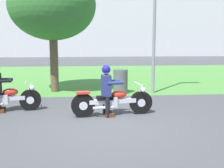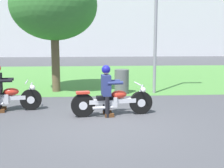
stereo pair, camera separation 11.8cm
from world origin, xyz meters
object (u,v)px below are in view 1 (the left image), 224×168
object	(u,v)px
streetlight_pole	(158,10)
trash_can	(120,81)
motorcycle_follow	(4,99)
tree_roadside	(52,6)
rider_lead	(107,86)
motorcycle_lead	(113,101)

from	to	relation	value
streetlight_pole	trash_can	xyz separation A→B (m)	(-1.41, -0.00, -2.73)
motorcycle_follow	tree_roadside	distance (m)	4.49
streetlight_pole	rider_lead	bearing A→B (deg)	-123.84
motorcycle_lead	tree_roadside	size ratio (longest dim) A/B	0.48
motorcycle_lead	motorcycle_follow	distance (m)	3.18
motorcycle_lead	rider_lead	size ratio (longest dim) A/B	1.62
motorcycle_follow	tree_roadside	size ratio (longest dim) A/B	0.44
tree_roadside	streetlight_pole	world-z (taller)	streetlight_pole
tree_roadside	streetlight_pole	distance (m)	4.06
streetlight_pole	tree_roadside	bearing A→B (deg)	170.86
motorcycle_lead	trash_can	distance (m)	3.27
rider_lead	streetlight_pole	xyz separation A→B (m)	(2.17, 3.24, 2.38)
rider_lead	trash_can	xyz separation A→B (m)	(0.76, 3.24, -0.35)
tree_roadside	trash_can	xyz separation A→B (m)	(2.59, -0.65, -2.91)
motorcycle_follow	streetlight_pole	distance (m)	6.35
rider_lead	trash_can	distance (m)	3.34
tree_roadside	motorcycle_follow	bearing A→B (deg)	-109.20
motorcycle_follow	streetlight_pole	size ratio (longest dim) A/B	0.42
rider_lead	tree_roadside	world-z (taller)	tree_roadside
motorcycle_lead	streetlight_pole	xyz separation A→B (m)	(2.00, 3.22, 2.80)
rider_lead	tree_roadside	xyz separation A→B (m)	(-1.84, 3.88, 2.56)
tree_roadside	motorcycle_lead	bearing A→B (deg)	-62.55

